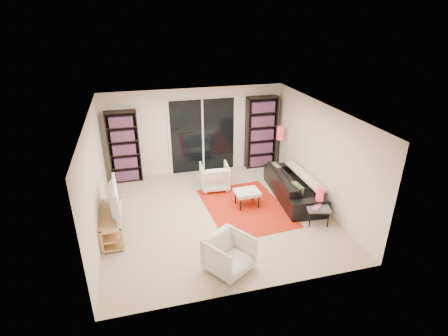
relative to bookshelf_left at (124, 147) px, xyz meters
The scene contains 20 objects.
floor 3.19m from the bookshelf_left, 50.10° to the right, with size 5.00×5.00×0.00m, color beige.
wall_back 1.97m from the bookshelf_left, ahead, with size 5.00×0.02×2.40m, color silver.
wall_front 5.22m from the bookshelf_left, 68.02° to the right, with size 5.00×0.02×2.40m, color silver.
wall_left 2.41m from the bookshelf_left, 103.27° to the right, with size 0.02×5.00×2.40m, color silver.
wall_right 5.03m from the bookshelf_left, 27.66° to the right, with size 0.02×5.00×2.40m, color silver.
ceiling 3.36m from the bookshelf_left, 50.10° to the right, with size 5.00×5.00×0.02m, color white.
sliding_door 2.16m from the bookshelf_left, ahead, with size 1.92×0.08×2.16m.
bookshelf_left is the anchor object (origin of this frame).
bookshelf_right 3.85m from the bookshelf_left, ahead, with size 0.90×0.30×2.10m.
tv_stand 2.68m from the bookshelf_left, 97.12° to the right, with size 0.43×1.34×0.50m.
tv 2.58m from the bookshelf_left, 96.67° to the right, with size 1.14×0.15×0.66m, color black.
rug 3.62m from the bookshelf_left, 39.95° to the right, with size 1.76×2.38×0.01m, color red.
sofa 4.52m from the bookshelf_left, 27.23° to the right, with size 2.24×0.88×0.65m, color black.
armchair_back 2.53m from the bookshelf_left, 25.98° to the right, with size 0.71×0.73×0.67m, color silver.
armchair_front 4.60m from the bookshelf_left, 67.91° to the right, with size 0.72×0.74×0.68m, color silver.
ottoman 3.54m from the bookshelf_left, 38.33° to the right, with size 0.58×0.48×0.40m.
side_table 5.17m from the bookshelf_left, 38.89° to the right, with size 0.60×0.60×0.40m.
laptop 5.20m from the bookshelf_left, 39.61° to the right, with size 0.34×0.22×0.03m, color silver.
table_lamp 5.14m from the bookshelf_left, 36.83° to the right, with size 0.16×0.16×0.37m, color red.
floor_lamp 4.24m from the bookshelf_left, ahead, with size 0.20×0.20×1.35m.
Camera 1 is at (-1.60, -6.70, 4.28)m, focal length 28.00 mm.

